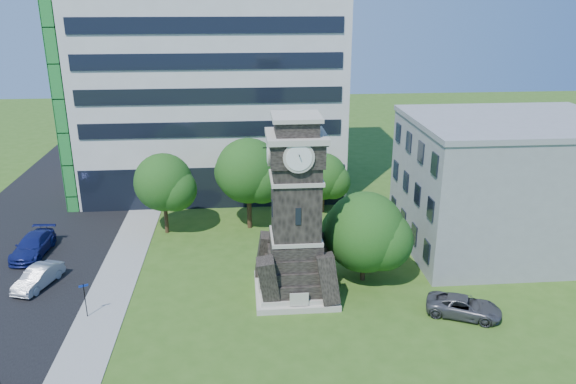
{
  "coord_description": "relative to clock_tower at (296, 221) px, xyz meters",
  "views": [
    {
      "loc": [
        -0.33,
        -31.39,
        19.18
      ],
      "look_at": [
        2.8,
        5.53,
        6.01
      ],
      "focal_mm": 35.0,
      "sensor_mm": 36.0,
      "label": 1
    }
  ],
  "objects": [
    {
      "name": "office_tall",
      "position": [
        -6.2,
        23.84,
        8.94
      ],
      "size": [
        26.2,
        15.11,
        28.6
      ],
      "color": "silver",
      "rests_on": "ground"
    },
    {
      "name": "park_bench",
      "position": [
        0.75,
        -1.75,
        -4.73
      ],
      "size": [
        2.01,
        0.54,
        1.04
      ],
      "rotation": [
        0.0,
        0.0,
        -0.28
      ],
      "color": "black",
      "rests_on": "ground"
    },
    {
      "name": "sidewalk",
      "position": [
        -12.5,
        3.0,
        -5.25
      ],
      "size": [
        3.0,
        70.0,
        0.06
      ],
      "primitive_type": "cube",
      "color": "gray",
      "rests_on": "ground"
    },
    {
      "name": "tree_nc",
      "position": [
        -2.78,
        11.54,
        -0.34
      ],
      "size": [
        6.05,
        5.5,
        7.9
      ],
      "rotation": [
        0.0,
        0.0,
        -0.03
      ],
      "color": "#332114",
      "rests_on": "ground"
    },
    {
      "name": "tree_nw",
      "position": [
        -9.8,
        11.05,
        -0.96
      ],
      "size": [
        5.28,
        4.8,
        6.9
      ],
      "rotation": [
        0.0,
        0.0,
        -0.1
      ],
      "color": "#332114",
      "rests_on": "ground"
    },
    {
      "name": "office_low",
      "position": [
        16.97,
        6.0,
        -0.07
      ],
      "size": [
        15.2,
        12.2,
        10.4
      ],
      "color": "gray",
      "rests_on": "ground"
    },
    {
      "name": "tree_east",
      "position": [
        5.0,
        1.46,
        -1.76
      ],
      "size": [
        6.17,
        5.61,
        6.48
      ],
      "rotation": [
        0.0,
        0.0,
        0.04
      ],
      "color": "#332114",
      "rests_on": "ground"
    },
    {
      "name": "clock_tower",
      "position": [
        0.0,
        0.0,
        0.0
      ],
      "size": [
        5.4,
        5.4,
        12.22
      ],
      "color": "#B3AC9C",
      "rests_on": "ground"
    },
    {
      "name": "car_east_lot",
      "position": [
        10.26,
        -3.72,
        -4.64
      ],
      "size": [
        5.07,
        3.81,
        1.28
      ],
      "primitive_type": "imported",
      "rotation": [
        0.0,
        0.0,
        1.15
      ],
      "color": "#48474C",
      "rests_on": "ground"
    },
    {
      "name": "car_street_mid",
      "position": [
        -17.6,
        2.41,
        -4.59
      ],
      "size": [
        2.69,
        4.41,
        1.37
      ],
      "primitive_type": "imported",
      "rotation": [
        0.0,
        0.0,
        -0.32
      ],
      "color": "#A5A7AD",
      "rests_on": "ground"
    },
    {
      "name": "ground",
      "position": [
        -3.0,
        -2.0,
        -5.28
      ],
      "size": [
        160.0,
        160.0,
        0.0
      ],
      "primitive_type": "plane",
      "color": "#335819",
      "rests_on": "ground"
    },
    {
      "name": "street_sign",
      "position": [
        -13.3,
        -1.91,
        -3.81
      ],
      "size": [
        0.56,
        0.06,
        2.35
      ],
      "rotation": [
        0.0,
        0.0,
        0.41
      ],
      "color": "black",
      "rests_on": "ground"
    },
    {
      "name": "tree_ne",
      "position": [
        4.0,
        14.59,
        -1.93
      ],
      "size": [
        4.68,
        4.26,
        5.62
      ],
      "rotation": [
        0.0,
        0.0,
        0.02
      ],
      "color": "#332114",
      "rests_on": "ground"
    },
    {
      "name": "car_street_north",
      "position": [
        -19.66,
        7.58,
        -4.51
      ],
      "size": [
        2.46,
        5.4,
        1.53
      ],
      "primitive_type": "imported",
      "rotation": [
        0.0,
        0.0,
        -0.06
      ],
      "color": "navy",
      "rests_on": "ground"
    }
  ]
}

